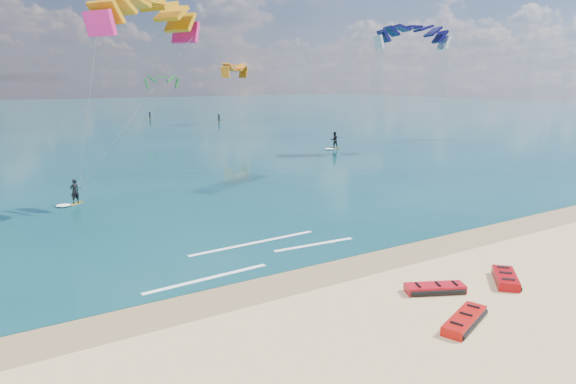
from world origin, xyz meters
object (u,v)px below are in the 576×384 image
object	(u,v)px
packed_kite_mid	(435,292)
kitesurfer_main	(110,94)
kitesurfer_far	(374,81)
packed_kite_right	(505,282)
packed_kite_left	(464,325)

from	to	relation	value
packed_kite_mid	kitesurfer_main	size ratio (longest dim) A/B	0.18
packed_kite_mid	kitesurfer_far	bearing A→B (deg)	77.94
packed_kite_right	packed_kite_mid	bearing A→B (deg)	121.53
packed_kite_left	packed_kite_mid	xyz separation A→B (m)	(1.20, 2.39, 0.00)
packed_kite_left	kitesurfer_main	bearing A→B (deg)	84.15
packed_kite_left	packed_kite_right	size ratio (longest dim) A/B	1.17
packed_kite_mid	kitesurfer_far	size ratio (longest dim) A/B	0.16
packed_kite_left	kitesurfer_far	size ratio (longest dim) A/B	0.18
packed_kite_left	kitesurfer_main	distance (m)	24.20
packed_kite_mid	kitesurfer_main	bearing A→B (deg)	134.81
packed_kite_mid	packed_kite_right	world-z (taller)	packed_kite_right
packed_kite_right	kitesurfer_far	size ratio (longest dim) A/B	0.15
packed_kite_left	packed_kite_mid	size ratio (longest dim) A/B	1.09
packed_kite_left	packed_kite_right	bearing A→B (deg)	-0.66
packed_kite_left	kitesurfer_main	xyz separation A→B (m)	(-5.80, 22.38, 7.17)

